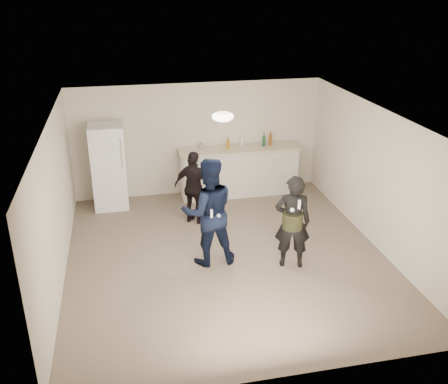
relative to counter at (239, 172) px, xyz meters
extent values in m
plane|color=#6B5B4C|center=(-0.87, -2.67, -0.53)|extent=(6.00, 6.00, 0.00)
plane|color=silver|center=(-0.87, -2.67, 1.98)|extent=(6.00, 6.00, 0.00)
plane|color=beige|center=(-0.87, 0.33, 0.72)|extent=(6.00, 0.00, 6.00)
plane|color=beige|center=(-0.87, -5.67, 0.72)|extent=(6.00, 0.00, 6.00)
plane|color=beige|center=(-3.62, -2.67, 0.72)|extent=(0.00, 6.00, 6.00)
plane|color=beige|center=(1.88, -2.67, 0.72)|extent=(0.00, 6.00, 6.00)
cube|color=beige|center=(0.00, 0.00, 0.00)|extent=(2.60, 0.56, 1.05)
cube|color=beige|center=(0.00, 0.00, 0.55)|extent=(2.68, 0.64, 0.04)
cube|color=white|center=(-2.83, -0.07, 0.38)|extent=(0.70, 0.70, 1.80)
cylinder|color=silver|center=(-2.55, -0.44, 0.78)|extent=(0.02, 0.02, 0.60)
ellipsoid|color=white|center=(-0.87, -2.37, 1.93)|extent=(0.36, 0.36, 0.16)
cylinder|color=silver|center=(-0.85, 0.06, 0.65)|extent=(0.08, 0.08, 0.17)
imported|color=#0D1939|center=(-1.20, -2.77, 0.42)|extent=(0.94, 0.74, 1.89)
imported|color=black|center=(0.14, -3.18, 0.29)|extent=(0.68, 0.54, 1.64)
cylinder|color=#353C1B|center=(0.14, -3.18, 0.32)|extent=(0.34, 0.34, 0.28)
imported|color=black|center=(-1.20, -1.21, 0.22)|extent=(0.92, 0.79, 1.48)
cube|color=white|center=(-1.20, -3.05, 0.53)|extent=(0.04, 0.04, 0.15)
sphere|color=silver|center=(-1.08, -3.02, 0.45)|extent=(0.07, 0.07, 0.07)
cube|color=white|center=(0.14, -3.43, 0.72)|extent=(0.04, 0.04, 0.15)
sphere|color=white|center=(0.04, -3.40, 0.62)|extent=(0.07, 0.07, 0.07)
cylinder|color=#144827|center=(0.56, 0.03, 0.67)|extent=(0.07, 0.07, 0.22)
cylinder|color=silver|center=(0.09, 0.15, 0.66)|extent=(0.07, 0.07, 0.19)
cylinder|color=#8C4C14|center=(0.72, 0.06, 0.69)|extent=(0.07, 0.07, 0.24)
cylinder|color=#9D7216|center=(-0.26, -0.03, 0.66)|extent=(0.08, 0.08, 0.20)
camera|label=1|loc=(-2.50, -10.17, 4.00)|focal=40.00mm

